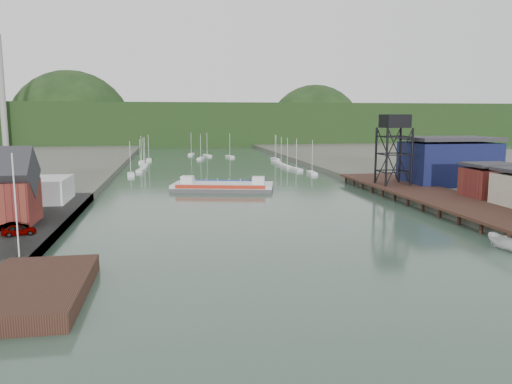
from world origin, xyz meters
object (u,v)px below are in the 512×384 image
object	(u,v)px
chain_ferry	(223,186)
motorboat	(505,242)
lift_tower	(395,126)
car_west_a	(19,230)

from	to	relation	value
chain_ferry	motorboat	bearing A→B (deg)	-49.07
lift_tower	chain_ferry	world-z (taller)	lift_tower
chain_ferry	motorboat	world-z (taller)	chain_ferry
chain_ferry	car_west_a	size ratio (longest dim) A/B	5.77
motorboat	car_west_a	world-z (taller)	car_west_a
motorboat	car_west_a	distance (m)	65.53
chain_ferry	car_west_a	xyz separation A→B (m)	(-32.86, -47.75, 1.36)
lift_tower	chain_ferry	size ratio (longest dim) A/B	0.63
lift_tower	car_west_a	size ratio (longest dim) A/B	3.62
car_west_a	chain_ferry	bearing A→B (deg)	-47.45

